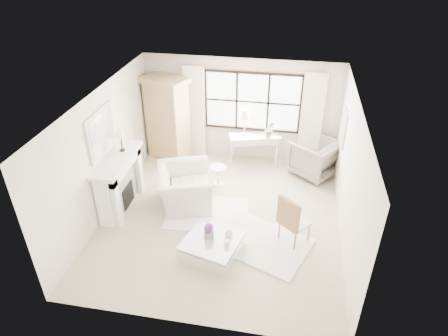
{
  "coord_description": "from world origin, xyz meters",
  "views": [
    {
      "loc": [
        1.28,
        -6.71,
        5.47
      ],
      "look_at": [
        0.03,
        0.2,
        1.14
      ],
      "focal_mm": 32.0,
      "sensor_mm": 36.0,
      "label": 1
    }
  ],
  "objects_px": {
    "console_table": "(254,149)",
    "armoire": "(168,119)",
    "coffee_table": "(212,247)",
    "club_armchair": "(184,188)"
  },
  "relations": [
    {
      "from": "club_armchair",
      "to": "armoire",
      "type": "bearing_deg",
      "value": 7.88
    },
    {
      "from": "console_table",
      "to": "armoire",
      "type": "bearing_deg",
      "value": 167.09
    },
    {
      "from": "armoire",
      "to": "club_armchair",
      "type": "relative_size",
      "value": 1.72
    },
    {
      "from": "console_table",
      "to": "coffee_table",
      "type": "distance_m",
      "value": 3.63
    },
    {
      "from": "console_table",
      "to": "club_armchair",
      "type": "relative_size",
      "value": 1.05
    },
    {
      "from": "console_table",
      "to": "coffee_table",
      "type": "bearing_deg",
      "value": -112.02
    },
    {
      "from": "console_table",
      "to": "coffee_table",
      "type": "height_order",
      "value": "console_table"
    },
    {
      "from": "console_table",
      "to": "club_armchair",
      "type": "bearing_deg",
      "value": -138.53
    },
    {
      "from": "console_table",
      "to": "club_armchair",
      "type": "distance_m",
      "value": 2.48
    },
    {
      "from": "console_table",
      "to": "club_armchair",
      "type": "xyz_separation_m",
      "value": [
        -1.33,
        -2.09,
        0.02
      ]
    }
  ]
}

